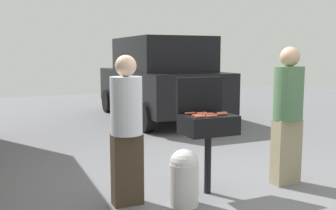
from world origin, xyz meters
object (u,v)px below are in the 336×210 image
at_px(hot_dog_10, 199,117).
at_px(parked_minivan, 160,78).
at_px(hot_dog_3, 190,113).
at_px(hot_dog_4, 208,114).
at_px(hot_dog_0, 200,116).
at_px(person_left, 127,125).
at_px(hot_dog_1, 201,113).
at_px(bbq_grill, 208,127).
at_px(propane_tank, 184,176).
at_px(hot_dog_7, 212,116).
at_px(hot_dog_2, 222,114).
at_px(hot_dog_8, 221,113).
at_px(hot_dog_5, 210,115).
at_px(person_right, 288,111).
at_px(hot_dog_9, 197,115).
at_px(hot_dog_6, 202,114).

relative_size(hot_dog_10, parked_minivan, 0.03).
height_order(hot_dog_3, hot_dog_4, same).
bearing_deg(hot_dog_10, hot_dog_0, 54.38).
bearing_deg(person_left, hot_dog_1, -4.00).
bearing_deg(hot_dog_0, hot_dog_4, 32.69).
bearing_deg(hot_dog_0, bbq_grill, 32.28).
distance_m(hot_dog_1, propane_tank, 0.78).
relative_size(hot_dog_7, parked_minivan, 0.03).
xyz_separation_m(hot_dog_2, hot_dog_8, (0.04, 0.07, 0.00)).
height_order(hot_dog_5, person_right, person_right).
xyz_separation_m(hot_dog_2, hot_dog_7, (-0.17, -0.08, 0.00)).
xyz_separation_m(hot_dog_5, hot_dog_7, (-0.04, -0.10, 0.00)).
bearing_deg(hot_dog_3, hot_dog_1, -22.56).
bearing_deg(person_left, hot_dog_5, -12.38).
relative_size(hot_dog_9, hot_dog_10, 1.00).
distance_m(hot_dog_4, hot_dog_10, 0.22).
bearing_deg(propane_tank, hot_dog_7, 9.11).
bearing_deg(hot_dog_4, hot_dog_5, -82.65).
height_order(propane_tank, parked_minivan, parked_minivan).
relative_size(hot_dog_7, person_left, 0.08).
relative_size(hot_dog_1, parked_minivan, 0.03).
xyz_separation_m(bbq_grill, hot_dog_3, (-0.17, 0.13, 0.16)).
bearing_deg(hot_dog_0, parked_minivan, 72.27).
distance_m(hot_dog_2, hot_dog_7, 0.19).
bearing_deg(hot_dog_5, hot_dog_1, 105.70).
height_order(person_right, parked_minivan, parked_minivan).
distance_m(hot_dog_0, hot_dog_3, 0.23).
relative_size(hot_dog_2, hot_dog_9, 1.00).
bearing_deg(hot_dog_9, hot_dog_10, -105.61).
xyz_separation_m(hot_dog_10, person_left, (-0.77, 0.19, -0.07)).
height_order(hot_dog_5, hot_dog_7, same).
distance_m(hot_dog_5, hot_dog_10, 0.20).
height_order(hot_dog_10, person_right, person_right).
height_order(hot_dog_3, parked_minivan, parked_minivan).
distance_m(hot_dog_5, person_right, 1.07).
xyz_separation_m(hot_dog_5, person_right, (1.07, -0.04, -0.01)).
bearing_deg(hot_dog_6, bbq_grill, -29.17).
bearing_deg(hot_dog_6, hot_dog_1, 66.86).
distance_m(person_right, parked_minivan, 5.24).
xyz_separation_m(hot_dog_9, hot_dog_10, (-0.03, -0.11, 0.00)).
bearing_deg(bbq_grill, hot_dog_4, -151.27).
bearing_deg(hot_dog_7, hot_dog_8, 34.31).
distance_m(hot_dog_0, person_left, 0.82).
distance_m(hot_dog_0, hot_dog_4, 0.18).
distance_m(hot_dog_4, hot_dog_8, 0.18).
bearing_deg(person_left, hot_dog_7, -18.46).
xyz_separation_m(hot_dog_5, hot_dog_8, (0.18, 0.05, 0.00)).
relative_size(hot_dog_1, hot_dog_5, 1.00).
xyz_separation_m(person_left, person_right, (2.03, -0.15, 0.05)).
height_order(hot_dog_1, hot_dog_8, same).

